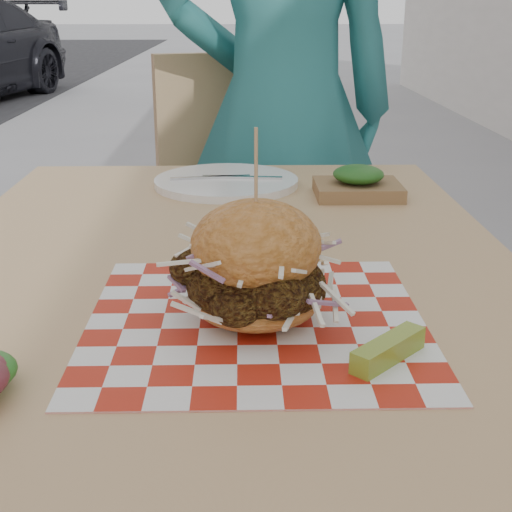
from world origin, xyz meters
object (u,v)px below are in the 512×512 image
object	(u,v)px
diner	(283,111)
patio_table	(222,317)
sandwich	(256,270)
patio_chair	(220,205)

from	to	relation	value
diner	patio_table	distance (m)	0.93
diner	patio_table	bearing A→B (deg)	75.53
diner	patio_table	size ratio (longest dim) A/B	1.37
patio_table	sandwich	size ratio (longest dim) A/B	5.80
diner	patio_chair	xyz separation A→B (m)	(-0.16, 0.09, -0.27)
patio_chair	sandwich	bearing A→B (deg)	-104.95
patio_table	diner	bearing A→B (deg)	81.63
diner	patio_chair	size ratio (longest dim) A/B	1.73
patio_chair	sandwich	distance (m)	1.22
sandwich	patio_table	bearing A→B (deg)	102.93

